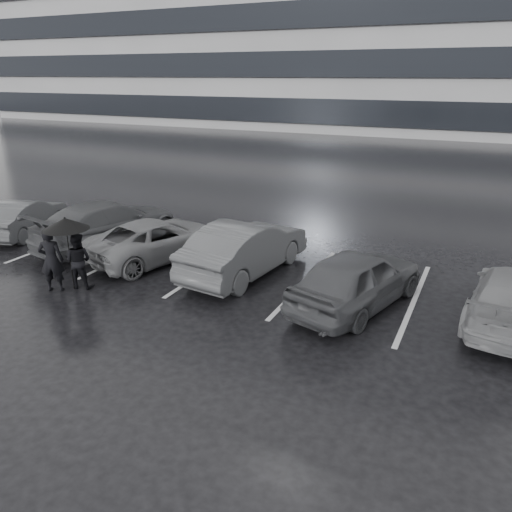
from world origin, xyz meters
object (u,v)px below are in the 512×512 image
(car_west_a, at_px, (245,248))
(car_west_c, at_px, (108,223))
(pedestrian_right, at_px, (78,261))
(car_west_d, at_px, (24,217))
(car_west_b, at_px, (157,239))
(pedestrian_left, at_px, (51,260))
(car_main, at_px, (357,279))

(car_west_a, relative_size, car_west_c, 0.90)
(car_west_c, height_order, pedestrian_right, pedestrian_right)
(car_west_a, xyz_separation_m, car_west_d, (-8.43, -0.04, -0.13))
(car_west_a, bearing_deg, car_west_c, 3.35)
(car_west_b, bearing_deg, pedestrian_right, 96.10)
(pedestrian_right, bearing_deg, car_west_d, -42.57)
(car_west_a, relative_size, pedestrian_left, 2.70)
(car_west_a, xyz_separation_m, pedestrian_left, (-3.85, -3.14, 0.09))
(car_west_d, bearing_deg, pedestrian_left, 129.00)
(car_west_c, bearing_deg, pedestrian_right, 129.66)
(car_west_c, bearing_deg, car_west_d, 16.40)
(car_west_c, xyz_separation_m, pedestrian_right, (1.62, -2.98, 0.01))
(car_west_c, bearing_deg, car_west_a, -172.04)
(car_main, height_order, car_west_d, car_main)
(car_west_a, height_order, car_west_d, car_west_a)
(car_main, bearing_deg, car_west_c, 8.57)
(car_main, distance_m, pedestrian_left, 7.53)
(car_west_b, height_order, pedestrian_right, pedestrian_right)
(car_west_d, xyz_separation_m, pedestrian_right, (5.02, -2.66, 0.13))
(car_main, height_order, car_west_c, car_west_c)
(car_main, xyz_separation_m, pedestrian_left, (-7.14, -2.39, 0.12))
(car_main, xyz_separation_m, car_west_d, (-11.72, 0.72, -0.10))
(car_west_c, height_order, pedestrian_left, pedestrian_left)
(car_west_c, relative_size, pedestrian_left, 3.00)
(car_west_b, relative_size, pedestrian_right, 2.94)
(car_west_a, distance_m, pedestrian_left, 4.97)
(pedestrian_left, bearing_deg, pedestrian_right, -163.87)
(car_west_b, xyz_separation_m, pedestrian_left, (-0.96, -3.07, 0.23))
(pedestrian_right, bearing_deg, pedestrian_left, 30.17)
(car_main, bearing_deg, car_west_a, 2.74)
(pedestrian_right, bearing_deg, car_west_b, -115.86)
(pedestrian_left, bearing_deg, car_main, 169.78)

